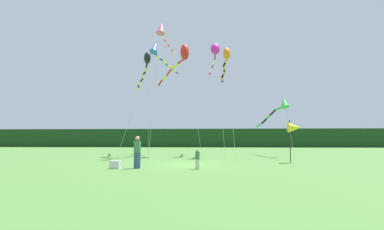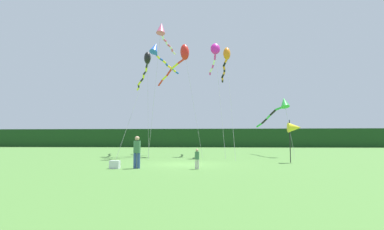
% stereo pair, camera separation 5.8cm
% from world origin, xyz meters
% --- Properties ---
extents(ground_plane, '(120.00, 120.00, 0.00)m').
position_xyz_m(ground_plane, '(0.00, 0.00, 0.00)').
color(ground_plane, '#477533').
extents(distant_treeline, '(108.00, 2.43, 4.09)m').
position_xyz_m(distant_treeline, '(0.00, 45.00, 2.04)').
color(distant_treeline, '#193D19').
rests_on(distant_treeline, ground).
extents(person_adult, '(0.39, 0.39, 1.79)m').
position_xyz_m(person_adult, '(-2.49, -2.87, 1.00)').
color(person_adult, '#334C8C').
rests_on(person_adult, ground).
extents(person_child, '(0.24, 0.24, 1.10)m').
position_xyz_m(person_child, '(0.88, -3.04, 0.61)').
color(person_child, silver).
rests_on(person_child, ground).
extents(cooler_box, '(0.53, 0.35, 0.44)m').
position_xyz_m(cooler_box, '(-3.66, -3.05, 0.22)').
color(cooler_box, silver).
rests_on(cooler_box, ground).
extents(banner_flag_pole, '(0.90, 0.70, 2.98)m').
position_xyz_m(banner_flag_pole, '(7.51, 1.79, 2.42)').
color(banner_flag_pole, black).
rests_on(banner_flag_pole, ground).
extents(kite_orange, '(0.77, 9.85, 10.42)m').
position_xyz_m(kite_orange, '(3.15, 8.38, 9.43)').
color(kite_orange, '#B2B2B2').
rests_on(kite_orange, ground).
extents(kite_rainbow, '(1.47, 6.36, 12.56)m').
position_xyz_m(kite_rainbow, '(-2.87, 6.96, 11.77)').
color(kite_rainbow, '#B2B2B2').
rests_on(kite_rainbow, ground).
extents(kite_black, '(3.32, 7.66, 10.79)m').
position_xyz_m(kite_black, '(-5.20, 10.52, 9.75)').
color(kite_black, '#B2B2B2').
rests_on(kite_black, ground).
extents(kite_magenta, '(1.40, 9.71, 11.77)m').
position_xyz_m(kite_magenta, '(2.10, 10.85, 10.83)').
color(kite_magenta, '#B2B2B2').
rests_on(kite_magenta, ground).
extents(kite_green, '(2.18, 8.16, 5.73)m').
position_xyz_m(kite_green, '(8.37, 9.45, 4.80)').
color(kite_green, '#B2B2B2').
rests_on(kite_green, ground).
extents(kite_blue, '(4.07, 9.21, 11.55)m').
position_xyz_m(kite_blue, '(-3.79, 9.29, 10.61)').
color(kite_blue, '#B2B2B2').
rests_on(kite_blue, ground).
extents(kite_red, '(5.63, 7.77, 11.32)m').
position_xyz_m(kite_red, '(-1.28, 9.64, 10.17)').
color(kite_red, '#B2B2B2').
rests_on(kite_red, ground).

